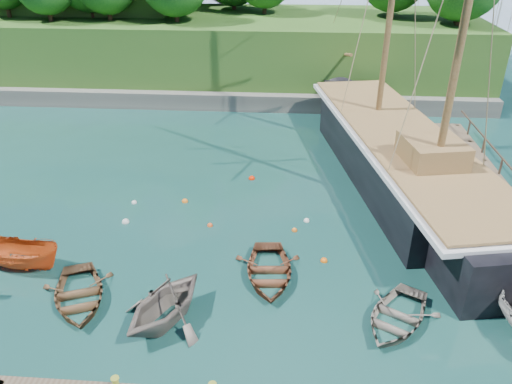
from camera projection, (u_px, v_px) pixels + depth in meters
ground at (258, 299)px, 19.86m from camera, size 160.00×160.00×0.00m
dock_east at (496, 211)px, 25.04m from camera, size 3.20×24.00×1.10m
rowboat_0 at (80, 301)px, 19.76m from camera, size 4.16×4.78×0.83m
rowboat_1 at (167, 321)px, 18.80m from camera, size 4.80×5.03×2.06m
rowboat_2 at (268, 277)px, 21.11m from camera, size 3.21×4.27×0.84m
rowboat_3 at (395, 322)px, 18.73m from camera, size 4.26×4.65×0.79m
motorboat_orange at (23, 267)px, 21.70m from camera, size 4.06×2.00×1.50m
schooner at (400, 161)px, 28.40m from camera, size 9.39×29.05×21.75m
mooring_buoy_0 at (126, 222)px, 24.92m from camera, size 0.37×0.37×0.37m
mooring_buoy_1 at (210, 226)px, 24.64m from camera, size 0.28×0.28×0.28m
mooring_buoy_2 at (294, 231)px, 24.25m from camera, size 0.28×0.28×0.28m
mooring_buoy_3 at (307, 221)px, 25.03m from camera, size 0.29×0.29×0.29m
mooring_buoy_4 at (185, 202)px, 26.76m from camera, size 0.33×0.33×0.33m
mooring_buoy_5 at (252, 179)px, 29.13m from camera, size 0.36×0.36×0.36m
mooring_buoy_6 at (134, 203)px, 26.64m from camera, size 0.29×0.29×0.29m
mooring_buoy_7 at (324, 261)px, 22.08m from camera, size 0.31×0.31×0.31m
headland at (142, 17)px, 45.51m from camera, size 51.00×19.31×12.90m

